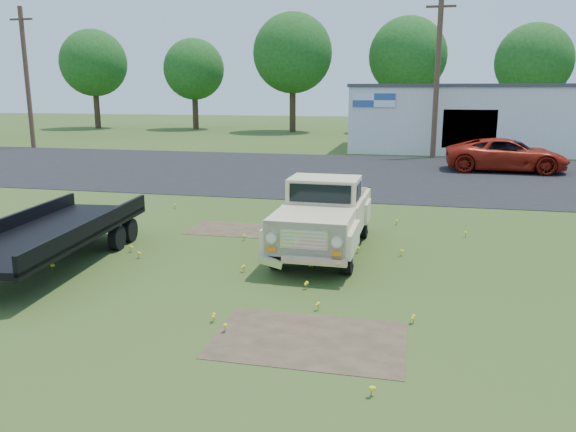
# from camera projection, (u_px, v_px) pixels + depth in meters

# --- Properties ---
(ground) EXTENTS (140.00, 140.00, 0.00)m
(ground) POSITION_uv_depth(u_px,v_px,m) (266.00, 273.00, 12.00)
(ground) COLOR #324E19
(ground) RESTS_ON ground
(asphalt_lot) EXTENTS (90.00, 14.00, 0.02)m
(asphalt_lot) POSITION_uv_depth(u_px,v_px,m) (348.00, 173.00, 26.27)
(asphalt_lot) COLOR black
(asphalt_lot) RESTS_ON ground
(dirt_patch_a) EXTENTS (3.00, 2.00, 0.01)m
(dirt_patch_a) POSITION_uv_depth(u_px,v_px,m) (309.00, 340.00, 8.83)
(dirt_patch_a) COLOR #433424
(dirt_patch_a) RESTS_ON ground
(dirt_patch_b) EXTENTS (2.20, 1.60, 0.01)m
(dirt_patch_b) POSITION_uv_depth(u_px,v_px,m) (229.00, 229.00, 15.76)
(dirt_patch_b) COLOR #433424
(dirt_patch_b) RESTS_ON ground
(commercial_building) EXTENTS (14.20, 8.20, 4.15)m
(commercial_building) POSITION_uv_depth(u_px,v_px,m) (464.00, 117.00, 35.93)
(commercial_building) COLOR silver
(commercial_building) RESTS_ON ground
(utility_pole_west) EXTENTS (1.60, 0.30, 9.00)m
(utility_pole_west) POSITION_uv_depth(u_px,v_px,m) (27.00, 77.00, 36.63)
(utility_pole_west) COLOR #432D1F
(utility_pole_west) RESTS_ON ground
(utility_pole_mid) EXTENTS (1.60, 0.30, 9.00)m
(utility_pole_mid) POSITION_uv_depth(u_px,v_px,m) (437.00, 75.00, 31.05)
(utility_pole_mid) COLOR #432D1F
(utility_pole_mid) RESTS_ON ground
(treeline_a) EXTENTS (6.40, 6.40, 9.52)m
(treeline_a) POSITION_uv_depth(u_px,v_px,m) (94.00, 63.00, 54.67)
(treeline_a) COLOR #3B2B1B
(treeline_a) RESTS_ON ground
(treeline_b) EXTENTS (5.76, 5.76, 8.57)m
(treeline_b) POSITION_uv_depth(u_px,v_px,m) (194.00, 69.00, 53.61)
(treeline_b) COLOR #3B2B1B
(treeline_b) RESTS_ON ground
(treeline_c) EXTENTS (7.04, 7.04, 10.47)m
(treeline_c) POSITION_uv_depth(u_px,v_px,m) (293.00, 53.00, 49.76)
(treeline_c) COLOR #3B2B1B
(treeline_c) RESTS_ON ground
(treeline_d) EXTENTS (6.72, 6.72, 10.00)m
(treeline_d) POSITION_uv_depth(u_px,v_px,m) (408.00, 56.00, 48.63)
(treeline_d) COLOR #3B2B1B
(treeline_d) RESTS_ON ground
(treeline_e) EXTENTS (6.08, 6.08, 9.04)m
(treeline_e) POSITION_uv_depth(u_px,v_px,m) (534.00, 62.00, 45.20)
(treeline_e) COLOR #3B2B1B
(treeline_e) RESTS_ON ground
(vintage_pickup_truck) EXTENTS (2.04, 5.06, 1.82)m
(vintage_pickup_truck) POSITION_uv_depth(u_px,v_px,m) (324.00, 215.00, 13.43)
(vintage_pickup_truck) COLOR beige
(vintage_pickup_truck) RESTS_ON ground
(flatbed_trailer) EXTENTS (2.65, 6.43, 1.71)m
(flatbed_trailer) POSITION_uv_depth(u_px,v_px,m) (51.00, 228.00, 12.40)
(flatbed_trailer) COLOR black
(flatbed_trailer) RESTS_ON ground
(red_pickup) EXTENTS (5.61, 2.68, 1.55)m
(red_pickup) POSITION_uv_depth(u_px,v_px,m) (506.00, 155.00, 26.65)
(red_pickup) COLOR maroon
(red_pickup) RESTS_ON ground
(dark_sedan) EXTENTS (4.91, 3.09, 1.56)m
(dark_sedan) POSITION_uv_depth(u_px,v_px,m) (509.00, 154.00, 27.12)
(dark_sedan) COLOR black
(dark_sedan) RESTS_ON ground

